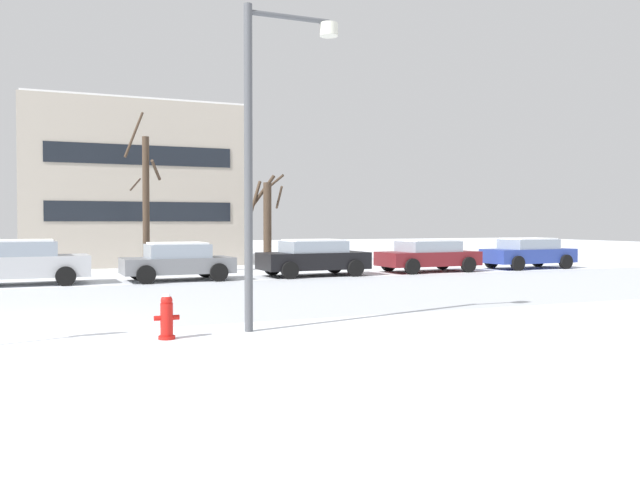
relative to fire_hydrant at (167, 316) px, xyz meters
name	(u,v)px	position (x,y,z in m)	size (l,w,h in m)	color
ground_plane	(12,328)	(-2.61, 2.33, -0.41)	(120.00, 120.00, 0.00)	white
road_surface	(21,306)	(-2.61, 6.00, -0.41)	(80.00, 9.33, 0.00)	#B7BCC4
fire_hydrant	(167,316)	(0.00, 0.00, 0.00)	(0.44, 0.30, 0.82)	red
street_lamp	(265,134)	(1.90, 0.25, 3.34)	(1.90, 0.36, 6.16)	#4C4F54
parked_car_silver	(16,262)	(-3.00, 12.00, 0.36)	(4.62, 2.22, 1.50)	silver
parked_car_gray	(177,261)	(2.23, 11.73, 0.29)	(3.91, 2.19, 1.36)	slate
parked_car_black	(313,257)	(7.47, 11.80, 0.32)	(4.20, 2.21, 1.42)	black
parked_car_maroon	(428,255)	(12.70, 11.94, 0.29)	(4.27, 2.20, 1.35)	maroon
parked_car_blue	(528,253)	(17.94, 11.96, 0.30)	(4.24, 2.08, 1.38)	#283D93
tree_far_left	(146,201)	(1.54, 14.88, 2.52)	(1.48, 1.47, 6.54)	#423326
tree_far_right	(267,220)	(6.80, 15.64, 1.76)	(1.66, 1.54, 4.19)	#423326
building_far_left	(130,187)	(1.89, 23.62, 3.50)	(10.33, 9.24, 7.82)	#B2A899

